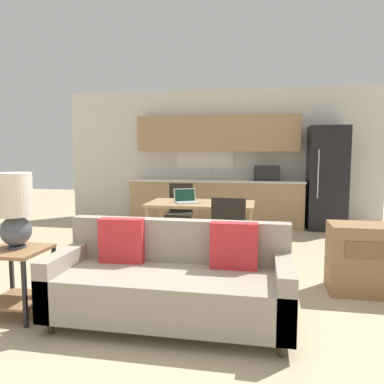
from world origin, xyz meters
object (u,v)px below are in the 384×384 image
at_px(laptop, 186,199).
at_px(refrigerator, 327,178).
at_px(table_lamp, 15,208).
at_px(dining_chair_near_right, 229,231).
at_px(dining_chair_far_left, 180,209).
at_px(dining_table, 201,207).
at_px(side_table, 17,270).
at_px(couch, 172,282).

bearing_deg(laptop, refrigerator, 14.42).
bearing_deg(table_lamp, dining_chair_near_right, 40.08).
bearing_deg(dining_chair_far_left, laptop, -74.71).
distance_m(dining_table, side_table, 2.67).
distance_m(side_table, dining_chair_far_left, 3.23).
relative_size(couch, side_table, 3.35).
height_order(table_lamp, dining_chair_near_right, table_lamp).
bearing_deg(side_table, dining_table, 61.39).
distance_m(couch, dining_chair_near_right, 1.46).
relative_size(dining_table, table_lamp, 2.24).
relative_size(table_lamp, laptop, 1.66).
height_order(dining_chair_near_right, laptop, laptop).
bearing_deg(dining_chair_far_left, table_lamp, -107.58).
bearing_deg(dining_chair_far_left, side_table, -107.06).
bearing_deg(dining_chair_near_right, dining_table, -57.18).
xyz_separation_m(table_lamp, laptop, (1.09, 2.24, -0.18)).
distance_m(table_lamp, laptop, 2.50).
xyz_separation_m(dining_chair_near_right, laptop, (-0.68, 0.75, 0.28)).
bearing_deg(dining_chair_far_left, refrigerator, 24.03).
bearing_deg(dining_chair_near_right, table_lamp, 42.22).
bearing_deg(couch, refrigerator, 65.84).
relative_size(refrigerator, dining_table, 1.27).
height_order(couch, table_lamp, table_lamp).
bearing_deg(couch, laptop, 98.33).
height_order(couch, laptop, laptop).
height_order(refrigerator, dining_chair_far_left, refrigerator).
height_order(couch, dining_chair_far_left, dining_chair_far_left).
xyz_separation_m(refrigerator, dining_chair_far_left, (-2.52, -1.28, -0.46)).
xyz_separation_m(dining_table, table_lamp, (-1.29, -2.30, 0.30)).
bearing_deg(dining_chair_near_right, laptop, -45.45).
distance_m(refrigerator, table_lamp, 5.49).
bearing_deg(dining_table, refrigerator, 45.54).
xyz_separation_m(couch, laptop, (-0.32, 2.16, 0.43)).
height_order(side_table, table_lamp, table_lamp).
xyz_separation_m(refrigerator, dining_chair_near_right, (-1.55, -2.88, -0.46)).
height_order(table_lamp, laptop, table_lamp).
height_order(couch, dining_chair_near_right, dining_chair_near_right).
relative_size(refrigerator, dining_chair_far_left, 2.09).
distance_m(table_lamp, dining_chair_far_left, 3.23).
distance_m(side_table, laptop, 2.54).
height_order(dining_chair_far_left, laptop, laptop).
bearing_deg(laptop, side_table, -144.28).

